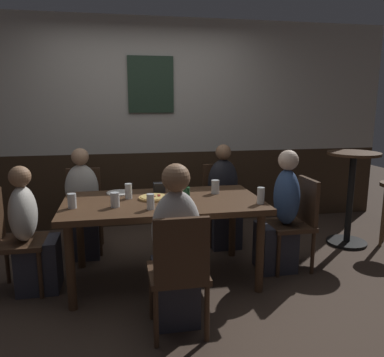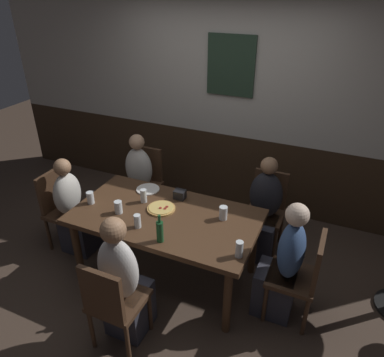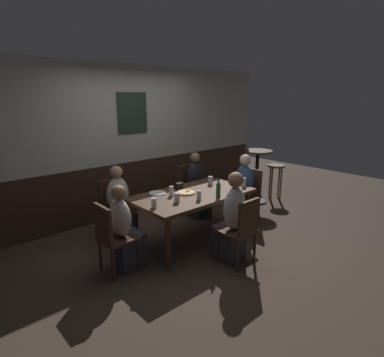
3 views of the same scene
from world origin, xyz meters
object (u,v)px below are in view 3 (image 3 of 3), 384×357
(beer_glass_tall, at_px, (244,183))
(pint_glass_stout, at_px, (177,198))
(side_bar_table, at_px, (257,172))
(beer_glass_half, at_px, (210,181))
(bar_stool, at_px, (276,172))
(chair_right_far, at_px, (191,187))
(chair_head_east, at_px, (248,192))
(chair_mid_near, at_px, (241,228))
(pint_glass_amber, at_px, (171,192))
(person_head_west, at_px, (125,234))
(person_mid_near, at_px, (231,224))
(pizza, at_px, (186,193))
(beer_bottle_green, at_px, (218,190))
(condiment_caddy, at_px, (179,186))
(highball_clear, at_px, (199,196))
(chair_left_far, at_px, (115,206))
(person_head_east, at_px, (242,194))
(pint_glass_pale, at_px, (154,204))
(plate_white_large, at_px, (157,193))
(chair_head_west, at_px, (112,235))
(person_left_far, at_px, (120,210))
(dining_table, at_px, (193,198))
(person_right_far, at_px, (197,190))

(beer_glass_tall, distance_m, pint_glass_stout, 1.22)
(side_bar_table, bearing_deg, beer_glass_half, -168.95)
(pint_glass_stout, xyz_separation_m, bar_stool, (3.01, 0.47, -0.23))
(chair_right_far, bearing_deg, chair_head_east, -59.75)
(chair_mid_near, relative_size, pint_glass_amber, 6.50)
(person_head_west, relative_size, beer_glass_half, 8.45)
(person_head_west, xyz_separation_m, person_mid_near, (1.11, -0.73, 0.05))
(beer_glass_tall, bearing_deg, pint_glass_stout, 173.92)
(side_bar_table, bearing_deg, chair_head_east, -151.44)
(pizza, bearing_deg, beer_bottle_green, -62.72)
(beer_bottle_green, distance_m, condiment_caddy, 0.69)
(person_mid_near, distance_m, beer_bottle_green, 0.52)
(highball_clear, xyz_separation_m, bar_stool, (2.73, 0.59, -0.23))
(chair_left_far, distance_m, person_head_east, 2.08)
(chair_mid_near, height_order, person_head_east, person_head_east)
(pint_glass_amber, relative_size, beer_bottle_green, 0.52)
(pint_glass_pale, distance_m, bar_stool, 3.39)
(person_head_west, distance_m, condiment_caddy, 1.21)
(chair_right_far, xyz_separation_m, plate_white_large, (-1.14, -0.56, 0.25))
(condiment_caddy, bearing_deg, chair_head_west, -166.29)
(person_mid_near, distance_m, highball_clear, 0.56)
(condiment_caddy, distance_m, side_bar_table, 2.16)
(person_left_far, relative_size, pizza, 4.18)
(plate_white_large, xyz_separation_m, side_bar_table, (2.53, 0.15, -0.13))
(pizza, xyz_separation_m, plate_white_large, (-0.30, 0.27, -0.01))
(condiment_caddy, bearing_deg, beer_bottle_green, -78.17)
(pizza, distance_m, highball_clear, 0.34)
(person_mid_near, height_order, pint_glass_amber, person_mid_near)
(chair_mid_near, height_order, pint_glass_pale, chair_mid_near)
(pint_glass_amber, xyz_separation_m, condiment_caddy, (0.30, 0.20, -0.01))
(pizza, distance_m, pint_glass_pale, 0.70)
(pizza, bearing_deg, pint_glass_stout, -148.07)
(dining_table, height_order, person_head_east, person_head_east)
(chair_head_west, bearing_deg, bar_stool, 4.78)
(bar_stool, bearing_deg, person_right_far, 167.65)
(beer_bottle_green, distance_m, bar_stool, 2.57)
(pint_glass_amber, distance_m, highball_clear, 0.42)
(pint_glass_amber, bearing_deg, condiment_caddy, 33.80)
(beer_glass_half, bearing_deg, side_bar_table, 11.05)
(person_left_far, distance_m, pint_glass_amber, 0.84)
(chair_right_far, bearing_deg, plate_white_large, -153.68)
(pint_glass_pale, bearing_deg, side_bar_table, 11.52)
(beer_bottle_green, bearing_deg, person_left_far, 129.67)
(chair_head_west, xyz_separation_m, condiment_caddy, (1.28, 0.31, 0.29))
(dining_table, relative_size, chair_right_far, 1.96)
(chair_right_far, xyz_separation_m, pint_glass_stout, (-1.17, -1.04, 0.30))
(pint_glass_amber, height_order, bar_stool, pint_glass_amber)
(beer_bottle_green, bearing_deg, beer_glass_tall, 7.24)
(pint_glass_stout, distance_m, side_bar_table, 2.64)
(person_head_west, relative_size, pint_glass_amber, 7.99)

